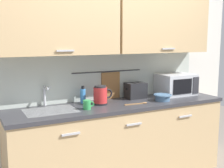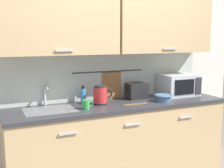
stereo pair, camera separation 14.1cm
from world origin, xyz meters
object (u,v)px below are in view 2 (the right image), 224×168
at_px(microwave, 178,85).
at_px(mixing_bowl, 163,97).
at_px(dish_soap_bottle, 83,95).
at_px(wooden_spoon, 139,104).
at_px(toaster, 137,91).
at_px(mug_near_sink, 86,104).
at_px(electric_kettle, 101,95).

bearing_deg(microwave, mixing_bowl, -149.35).
distance_m(dish_soap_bottle, wooden_spoon, 0.63).
height_order(microwave, toaster, microwave).
xyz_separation_m(mug_near_sink, mixing_bowl, (0.94, -0.02, -0.00)).
bearing_deg(wooden_spoon, dish_soap_bottle, 147.91).
distance_m(microwave, wooden_spoon, 0.77).
xyz_separation_m(toaster, wooden_spoon, (-0.14, -0.29, -0.09)).
distance_m(electric_kettle, mixing_bowl, 0.74).
relative_size(dish_soap_bottle, mixing_bowl, 0.92).
xyz_separation_m(dish_soap_bottle, mixing_bowl, (0.87, -0.31, -0.04)).
height_order(microwave, mixing_bowl, microwave).
bearing_deg(electric_kettle, dish_soap_bottle, 136.26).
relative_size(microwave, toaster, 1.80).
bearing_deg(mug_near_sink, electric_kettle, 33.39).
relative_size(toaster, wooden_spoon, 0.93).
distance_m(electric_kettle, toaster, 0.53).
bearing_deg(dish_soap_bottle, electric_kettle, -43.74).
xyz_separation_m(mixing_bowl, wooden_spoon, (-0.34, -0.02, -0.04)).
relative_size(dish_soap_bottle, mug_near_sink, 1.63).
relative_size(dish_soap_bottle, toaster, 0.77).
bearing_deg(microwave, electric_kettle, -177.04).
relative_size(microwave, electric_kettle, 2.03).
bearing_deg(dish_soap_bottle, wooden_spoon, -32.09).
relative_size(mixing_bowl, wooden_spoon, 0.77).
bearing_deg(mug_near_sink, dish_soap_bottle, 76.70).
bearing_deg(mixing_bowl, mug_near_sink, 178.73).
distance_m(toaster, wooden_spoon, 0.34).
distance_m(microwave, mug_near_sink, 1.33).
bearing_deg(toaster, dish_soap_bottle, 176.63).
relative_size(electric_kettle, mixing_bowl, 1.06).
distance_m(microwave, dish_soap_bottle, 1.25).
bearing_deg(electric_kettle, microwave, 2.96).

